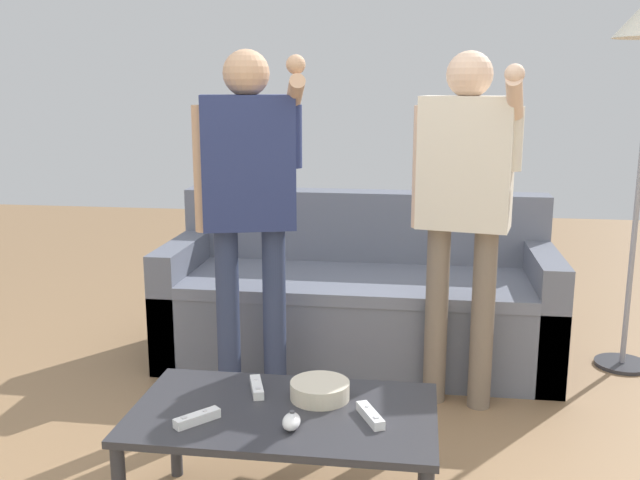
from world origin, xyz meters
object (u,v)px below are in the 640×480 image
(snack_bowl, at_px, (320,390))
(player_left, at_px, (249,189))
(couch, at_px, (358,302))
(game_remote_wand_near, at_px, (197,418))
(player_right, at_px, (465,190))
(game_remote_wand_spare, at_px, (257,387))
(game_remote_wand_far, at_px, (370,415))
(game_remote_nunchuk, at_px, (291,421))
(coffee_table, at_px, (283,424))

(snack_bowl, distance_m, player_left, 1.06)
(couch, bearing_deg, player_left, -121.75)
(game_remote_wand_near, bearing_deg, player_right, 53.25)
(couch, xyz_separation_m, snack_bowl, (-0.00, -1.48, 0.14))
(snack_bowl, distance_m, game_remote_wand_spare, 0.23)
(snack_bowl, height_order, game_remote_wand_far, snack_bowl)
(game_remote_nunchuk, xyz_separation_m, player_left, (-0.37, 1.02, 0.57))
(player_left, bearing_deg, game_remote_wand_near, -86.18)
(couch, height_order, game_remote_nunchuk, couch)
(coffee_table, xyz_separation_m, player_right, (0.62, 1.04, 0.64))
(coffee_table, height_order, snack_bowl, snack_bowl)
(couch, relative_size, game_remote_wand_near, 14.76)
(player_right, distance_m, game_remote_wand_near, 1.56)
(player_right, relative_size, game_remote_wand_near, 11.54)
(game_remote_wand_far, distance_m, game_remote_wand_spare, 0.44)
(couch, distance_m, game_remote_wand_near, 1.75)
(snack_bowl, relative_size, player_left, 0.13)
(snack_bowl, relative_size, game_remote_wand_far, 1.25)
(player_left, distance_m, game_remote_wand_near, 1.17)
(couch, relative_size, snack_bowl, 10.12)
(game_remote_nunchuk, distance_m, player_left, 1.22)
(player_left, xyz_separation_m, player_right, (0.94, 0.14, -0.00))
(game_remote_wand_near, bearing_deg, player_left, 93.82)
(game_remote_nunchuk, bearing_deg, snack_bowl, 75.56)
(game_remote_nunchuk, bearing_deg, player_left, 109.85)
(couch, distance_m, coffee_table, 1.59)
(player_right, distance_m, game_remote_wand_far, 1.26)
(coffee_table, bearing_deg, snack_bowl, 45.99)
(snack_bowl, bearing_deg, game_remote_wand_far, -36.57)
(snack_bowl, bearing_deg, player_left, 118.42)
(player_right, bearing_deg, player_left, -171.22)
(couch, bearing_deg, player_right, -46.86)
(couch, xyz_separation_m, game_remote_wand_near, (-0.36, -1.71, 0.13))
(game_remote_wand_far, xyz_separation_m, game_remote_wand_spare, (-0.41, 0.16, 0.00))
(player_right, relative_size, game_remote_wand_far, 9.88)
(coffee_table, bearing_deg, game_remote_nunchuk, -68.85)
(coffee_table, distance_m, game_remote_wand_far, 0.29)
(couch, xyz_separation_m, game_remote_wand_far, (0.18, -1.61, 0.13))
(player_right, bearing_deg, snack_bowl, -118.69)
(game_remote_wand_spare, bearing_deg, couch, 81.16)
(couch, bearing_deg, game_remote_wand_near, -101.85)
(couch, distance_m, game_remote_wand_spare, 1.47)
(player_right, bearing_deg, game_remote_wand_near, -126.75)
(couch, distance_m, game_remote_wand_far, 1.63)
(player_right, height_order, game_remote_wand_spare, player_right)
(game_remote_wand_near, bearing_deg, snack_bowl, 32.80)
(couch, xyz_separation_m, player_right, (0.51, -0.54, 0.70))
(game_remote_nunchuk, height_order, player_left, player_left)
(player_left, bearing_deg, snack_bowl, -61.58)
(snack_bowl, xyz_separation_m, player_left, (-0.43, 0.79, 0.57))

